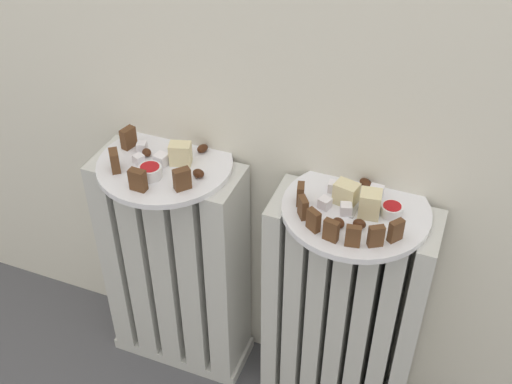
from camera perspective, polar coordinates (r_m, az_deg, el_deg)
The scene contains 35 objects.
radiator_left at distance 1.45m, azimuth -7.21°, elevation -6.92°, with size 0.32×0.13×0.56m.
radiator_right at distance 1.36m, azimuth 7.81°, elevation -11.13°, with size 0.32×0.13×0.56m.
plate_left at distance 1.26m, azimuth -8.23°, elevation 2.47°, with size 0.27×0.27×0.01m, color white.
plate_right at distance 1.15m, azimuth 9.02°, elevation -1.61°, with size 0.27×0.27×0.01m, color white.
dark_cake_slice_left_0 at distance 1.31m, azimuth -11.47°, elevation 4.83°, with size 0.03×0.02×0.04m, color #56351E.
dark_cake_slice_left_1 at distance 1.24m, azimuth -12.67°, elevation 2.77°, with size 0.03×0.02×0.04m, color #56351E.
dark_cake_slice_left_2 at distance 1.18m, azimuth -10.64°, elevation 1.07°, with size 0.03×0.02×0.04m, color #56351E.
dark_cake_slice_left_3 at distance 1.17m, azimuth -6.70°, elevation 1.17°, with size 0.03×0.02×0.04m, color #56351E.
marble_cake_slice_left_0 at distance 1.24m, azimuth -6.86°, elevation 3.46°, with size 0.04×0.03×0.04m, color beige.
turkish_delight_left_0 at distance 1.26m, azimuth -10.56°, elevation 2.93°, with size 0.02×0.02×0.02m, color white.
turkish_delight_left_1 at distance 1.30m, azimuth -10.29°, elevation 4.06°, with size 0.02×0.02×0.02m, color white.
turkish_delight_left_2 at distance 1.25m, azimuth -8.56°, elevation 2.91°, with size 0.02×0.02×0.02m, color white.
medjool_date_left_0 at distance 1.28m, azimuth -4.86°, elevation 3.94°, with size 0.03×0.02×0.02m, color #3D1E0F.
medjool_date_left_1 at distance 1.28m, azimuth -9.86°, elevation 3.54°, with size 0.02×0.02×0.01m, color #3D1E0F.
medjool_date_left_2 at distance 1.28m, azimuth -6.77°, elevation 3.89°, with size 0.02×0.02×0.02m, color #3D1E0F.
medjool_date_left_3 at distance 1.21m, azimuth -5.23°, elevation 1.68°, with size 0.02×0.02×0.02m, color #3D1E0F.
jam_bowl_left at distance 1.22m, azimuth -9.54°, elevation 1.87°, with size 0.04×0.04×0.02m.
dark_cake_slice_right_0 at distance 1.14m, azimuth 4.04°, elevation -0.19°, with size 0.03×0.01×0.04m, color #56351E.
dark_cake_slice_right_1 at distance 1.11m, azimuth 4.27°, elevation -1.41°, with size 0.03×0.01×0.04m, color #56351E.
dark_cake_slice_right_2 at distance 1.08m, azimuth 5.23°, elevation -2.56°, with size 0.03×0.01×0.04m, color #56351E.
dark_cake_slice_right_3 at distance 1.06m, azimuth 6.81°, elevation -3.47°, with size 0.03×0.01×0.04m, color #56351E.
dark_cake_slice_right_4 at distance 1.06m, azimuth 8.78°, elevation -3.96°, with size 0.03×0.01×0.04m, color #56351E.
dark_cake_slice_right_5 at distance 1.07m, azimuth 10.80°, elevation -3.95°, with size 0.03×0.01×0.04m, color #56351E.
dark_cake_slice_right_6 at distance 1.08m, azimuth 12.54°, elevation -3.43°, with size 0.03×0.01×0.04m, color #56351E.
marble_cake_slice_right_0 at distance 1.14m, azimuth 8.16°, elevation -0.12°, with size 0.04×0.03×0.04m, color beige.
marble_cake_slice_right_1 at distance 1.12m, azimuth 10.27°, elevation -1.06°, with size 0.04×0.04×0.05m, color beige.
turkish_delight_right_0 at distance 1.17m, azimuth 10.79°, elevation -0.08°, with size 0.02×0.02×0.02m, color white.
turkish_delight_right_1 at distance 1.14m, azimuth 6.24°, elevation -1.00°, with size 0.02×0.02×0.02m, color white.
turkish_delight_right_2 at distance 1.13m, azimuth 8.15°, elevation -1.53°, with size 0.02×0.02×0.02m, color white.
turkish_delight_right_3 at distance 1.18m, azimuth 7.07°, elevation 0.47°, with size 0.02×0.02×0.02m, color white.
medjool_date_right_0 at distance 1.10m, azimuth 9.33°, elevation -2.86°, with size 0.02×0.02×0.02m, color #3D1E0F.
medjool_date_right_1 at distance 1.20m, azimuth 9.91°, elevation 0.79°, with size 0.03×0.02×0.02m, color #3D1E0F.
medjool_date_right_2 at distance 1.10m, azimuth 7.47°, elevation -2.79°, with size 0.02×0.02×0.02m, color #3D1E0F.
jam_bowl_right at distance 1.14m, azimuth 12.17°, elevation -1.57°, with size 0.04×0.04×0.02m.
fork at distance 1.16m, azimuth 9.33°, elevation -0.72°, with size 0.02×0.09×0.00m.
Camera 1 is at (0.34, -0.60, 1.30)m, focal length 44.22 mm.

